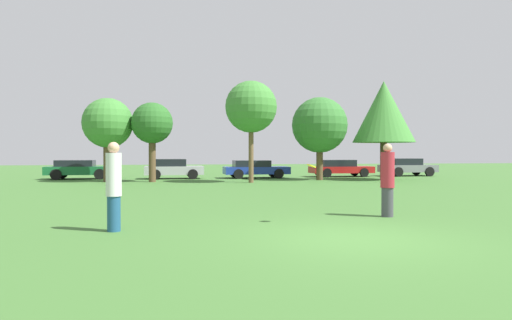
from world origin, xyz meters
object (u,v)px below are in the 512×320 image
(person_thrower, at_px, (114,186))
(tree_4, at_px, (384,112))
(tree_0, at_px, (108,124))
(parked_car_silver, at_px, (173,168))
(tree_1, at_px, (152,124))
(frisbee, at_px, (311,166))
(parked_car_grey, at_px, (407,167))
(parked_car_blue, at_px, (255,169))
(tree_3, at_px, (320,125))
(tree_2, at_px, (251,107))
(parked_car_green, at_px, (79,169))
(person_catcher, at_px, (387,180))
(parked_car_red, at_px, (340,168))

(person_thrower, height_order, tree_4, tree_4)
(tree_0, height_order, parked_car_silver, tree_0)
(tree_1, distance_m, parked_car_silver, 4.37)
(tree_0, relative_size, tree_1, 1.06)
(frisbee, relative_size, parked_car_grey, 0.06)
(parked_car_silver, bearing_deg, parked_car_blue, -2.05)
(frisbee, bearing_deg, tree_3, 71.39)
(tree_2, relative_size, parked_car_green, 1.36)
(parked_car_green, bearing_deg, parked_car_silver, -8.85)
(person_catcher, distance_m, frisbee, 2.55)
(tree_2, xyz_separation_m, parked_car_silver, (-4.56, 4.79, -3.71))
(person_catcher, relative_size, parked_car_green, 0.45)
(person_catcher, bearing_deg, tree_4, -124.33)
(tree_2, bearing_deg, person_catcher, -84.48)
(tree_0, height_order, tree_2, tree_2)
(tree_4, bearing_deg, person_thrower, -130.80)
(tree_2, distance_m, parked_car_green, 12.62)
(parked_car_green, bearing_deg, parked_car_red, -2.19)
(parked_car_green, height_order, parked_car_grey, parked_car_grey)
(tree_2, bearing_deg, parked_car_green, 152.60)
(tree_3, xyz_separation_m, parked_car_red, (2.74, 3.67, -2.85))
(person_thrower, bearing_deg, parked_car_green, 94.90)
(parked_car_silver, bearing_deg, tree_1, -111.98)
(frisbee, height_order, tree_2, tree_2)
(tree_0, bearing_deg, person_thrower, -81.02)
(frisbee, bearing_deg, person_catcher, 18.92)
(tree_0, xyz_separation_m, parked_car_grey, (21.18, 3.40, -2.77))
(tree_0, relative_size, parked_car_red, 1.09)
(person_catcher, height_order, tree_2, tree_2)
(person_thrower, distance_m, parked_car_green, 21.69)
(tree_0, height_order, parked_car_red, tree_0)
(tree_3, height_order, parked_car_blue, tree_3)
(tree_4, distance_m, parked_car_green, 20.37)
(frisbee, bearing_deg, parked_car_blue, 84.22)
(frisbee, distance_m, parked_car_green, 22.98)
(person_thrower, xyz_separation_m, tree_0, (-2.79, 17.65, 2.47))
(tree_2, relative_size, parked_car_silver, 1.51)
(parked_car_green, bearing_deg, parked_car_blue, -5.62)
(person_catcher, distance_m, parked_car_silver, 20.13)
(parked_car_red, bearing_deg, tree_0, -170.06)
(person_thrower, relative_size, parked_car_red, 0.42)
(person_catcher, relative_size, tree_1, 0.42)
(tree_0, bearing_deg, tree_4, -3.22)
(tree_0, distance_m, tree_2, 8.67)
(tree_0, height_order, parked_car_grey, tree_0)
(frisbee, height_order, parked_car_blue, frisbee)
(tree_1, bearing_deg, parked_car_green, 141.61)
(tree_3, height_order, parked_car_grey, tree_3)
(frisbee, bearing_deg, tree_1, 105.71)
(frisbee, relative_size, parked_car_green, 0.05)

